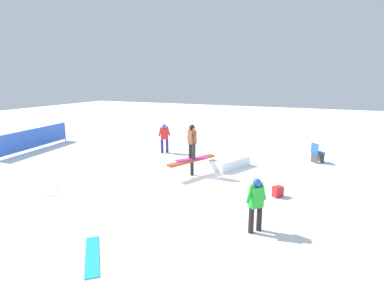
# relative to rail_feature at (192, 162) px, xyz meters

# --- Properties ---
(ground_plane) EXTENTS (60.00, 60.00, 0.00)m
(ground_plane) POSITION_rel_rail_feature_xyz_m (0.00, 0.00, -0.54)
(ground_plane) COLOR white
(rail_feature) EXTENTS (2.20, 1.14, 0.63)m
(rail_feature) POSITION_rel_rail_feature_xyz_m (0.00, 0.00, 0.00)
(rail_feature) COLOR black
(rail_feature) RESTS_ON ground
(snow_kicker_ramp) EXTENTS (2.24, 2.08, 0.42)m
(snow_kicker_ramp) POSITION_rel_rail_feature_xyz_m (-1.67, 0.71, -0.33)
(snow_kicker_ramp) COLOR white
(snow_kicker_ramp) RESTS_ON ground
(main_rider_on_rail) EXTENTS (1.23, 1.05, 1.35)m
(main_rider_on_rail) POSITION_rel_rail_feature_xyz_m (0.00, 0.00, 0.76)
(main_rider_on_rail) COLOR #C31F90
(main_rider_on_rail) RESTS_ON rail_feature
(bystander_red) EXTENTS (0.49, 0.50, 1.46)m
(bystander_red) POSITION_rel_rail_feature_xyz_m (-2.70, -2.70, 0.28)
(bystander_red) COLOR navy
(bystander_red) RESTS_ON ground
(bystander_green) EXTENTS (0.52, 0.44, 1.36)m
(bystander_green) POSITION_rel_rail_feature_xyz_m (3.36, 3.16, 0.22)
(bystander_green) COLOR black
(bystander_green) RESTS_ON ground
(loose_snowboard_cyan) EXTENTS (1.34, 1.24, 0.02)m
(loose_snowboard_cyan) POSITION_rel_rail_feature_xyz_m (5.79, 0.26, -0.53)
(loose_snowboard_cyan) COLOR #20AFC8
(loose_snowboard_cyan) RESTS_ON ground
(loose_snowboard_white) EXTENTS (1.18, 1.17, 0.02)m
(loose_snowboard_white) POSITION_rel_rail_feature_xyz_m (3.25, -3.73, -0.53)
(loose_snowboard_white) COLOR white
(loose_snowboard_white) RESTS_ON ground
(folding_chair) EXTENTS (0.62, 0.62, 0.88)m
(folding_chair) POSITION_rel_rail_feature_xyz_m (-3.88, 4.34, -0.12)
(folding_chair) COLOR #3F3F44
(folding_chair) RESTS_ON ground
(backpack_on_snow) EXTENTS (0.37, 0.36, 0.34)m
(backpack_on_snow) POSITION_rel_rail_feature_xyz_m (0.88, 3.35, -0.37)
(backpack_on_snow) COLOR red
(backpack_on_snow) RESTS_ON ground
(safety_fence) EXTENTS (4.84, 0.78, 1.10)m
(safety_fence) POSITION_rel_rail_feature_xyz_m (-0.58, -9.28, 0.06)
(safety_fence) COLOR blue
(safety_fence) RESTS_ON ground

